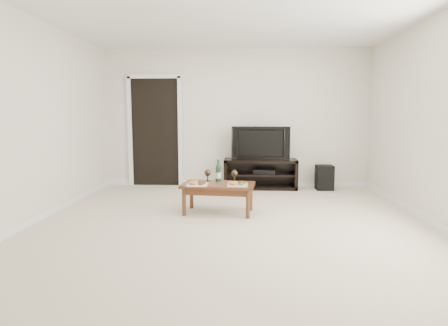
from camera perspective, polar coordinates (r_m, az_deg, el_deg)
floor at (r=4.62m, az=0.95°, el=-9.87°), size 5.50×5.50×0.00m
back_wall at (r=7.18m, az=1.78°, el=6.82°), size 5.00×0.04×2.60m
ceiling at (r=4.59m, az=1.02°, el=23.20°), size 5.00×5.50×0.04m
doorway at (r=7.35m, az=-10.43°, el=4.57°), size 0.90×0.02×2.05m
media_console at (r=7.00m, az=5.56°, el=-1.66°), size 1.34×0.45×0.55m
television at (r=6.93m, az=5.62°, el=3.08°), size 1.06×0.20×0.61m
av_receiver at (r=6.98m, az=6.26°, el=-1.27°), size 0.45×0.36×0.08m
subwoofer at (r=7.11m, az=15.04°, el=-2.15°), size 0.30×0.30×0.45m
coffee_table at (r=5.24m, az=-0.88°, el=-5.40°), size 1.04×0.64×0.42m
plate_left at (r=5.09m, az=-4.04°, el=-3.01°), size 0.27×0.27×0.07m
plate_right at (r=5.06m, az=2.08°, el=-3.05°), size 0.27×0.27×0.07m
wine_bottle at (r=5.35m, az=-0.88°, el=-0.95°), size 0.07×0.07×0.35m
goblet_left at (r=5.38m, az=-2.52°, el=-1.88°), size 0.09×0.09×0.17m
goblet_right at (r=5.33m, az=1.61°, el=-1.97°), size 0.09×0.09×0.17m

